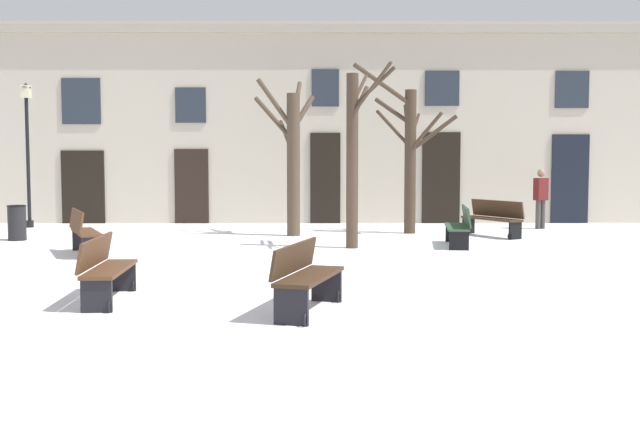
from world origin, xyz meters
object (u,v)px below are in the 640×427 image
(person_strolling, at_px, (541,196))
(bench_by_litter_bin, at_px, (306,277))
(bench_facing_shops, at_px, (106,268))
(bench_near_lamp, at_px, (493,218))
(litter_bin, at_px, (17,223))
(tree_near_facade, at_px, (354,153))
(bench_back_to_back_right, at_px, (460,226))
(tree_center, at_px, (409,151))
(bench_back_to_back_left, at_px, (83,231))
(streetlamp, at_px, (27,140))
(tree_left_of_center, at_px, (292,154))

(person_strolling, bearing_deg, bench_by_litter_bin, 31.78)
(bench_facing_shops, xyz_separation_m, bench_near_lamp, (7.41, 8.63, 0.02))
(bench_facing_shops, bearing_deg, bench_by_litter_bin, -108.18)
(litter_bin, xyz_separation_m, bench_facing_shops, (4.35, -7.73, 0.03))
(tree_near_facade, distance_m, bench_back_to_back_right, 2.94)
(tree_center, xyz_separation_m, bench_back_to_back_left, (-7.24, -4.43, -1.69))
(bench_by_litter_bin, height_order, bench_near_lamp, bench_near_lamp)
(bench_facing_shops, bearing_deg, bench_back_to_back_left, 17.78)
(streetlamp, relative_size, bench_facing_shops, 2.41)
(streetlamp, height_order, bench_facing_shops, streetlamp)
(tree_left_of_center, relative_size, bench_facing_shops, 2.36)
(streetlamp, height_order, litter_bin, streetlamp)
(bench_back_to_back_left, height_order, bench_near_lamp, bench_back_to_back_left)
(bench_by_litter_bin, bearing_deg, bench_back_to_back_right, -8.29)
(bench_by_litter_bin, xyz_separation_m, bench_facing_shops, (-2.76, 0.76, -0.00))
(bench_by_litter_bin, relative_size, bench_near_lamp, 0.96)
(tree_near_facade, height_order, litter_bin, tree_near_facade)
(tree_near_facade, bearing_deg, bench_by_litter_bin, -97.91)
(bench_facing_shops, height_order, bench_back_to_back_right, bench_back_to_back_right)
(bench_back_to_back_left, distance_m, bench_near_lamp, 9.98)
(bench_facing_shops, height_order, bench_back_to_back_left, bench_back_to_back_left)
(tree_left_of_center, xyz_separation_m, person_strolling, (6.96, 1.78, -1.16))
(tree_left_of_center, height_order, bench_by_litter_bin, tree_left_of_center)
(tree_near_facade, distance_m, bench_by_litter_bin, 7.16)
(bench_back_to_back_left, xyz_separation_m, person_strolling, (11.13, 5.65, 0.45))
(person_strolling, bearing_deg, streetlamp, -30.74)
(tree_near_facade, bearing_deg, bench_facing_shops, -121.21)
(tree_left_of_center, height_order, litter_bin, tree_left_of_center)
(bench_near_lamp, bearing_deg, bench_facing_shops, -70.66)
(bench_back_to_back_right, distance_m, bench_near_lamp, 2.47)
(tree_center, xyz_separation_m, person_strolling, (3.89, 1.22, -1.24))
(streetlamp, relative_size, bench_back_to_back_left, 2.32)
(tree_left_of_center, relative_size, bench_back_to_back_right, 2.21)
(tree_near_facade, relative_size, bench_facing_shops, 2.31)
(streetlamp, distance_m, bench_back_to_back_left, 7.39)
(bench_by_litter_bin, xyz_separation_m, bench_back_to_back_left, (-4.65, 5.77, 0.02))
(litter_bin, distance_m, bench_near_lamp, 11.79)
(bench_by_litter_bin, distance_m, bench_back_to_back_right, 8.02)
(bench_facing_shops, bearing_deg, tree_near_facade, -34.05)
(bench_back_to_back_left, relative_size, person_strolling, 1.06)
(bench_back_to_back_right, relative_size, bench_back_to_back_left, 1.03)
(litter_bin, bearing_deg, tree_near_facade, -11.13)
(tree_left_of_center, relative_size, tree_center, 0.92)
(tree_center, height_order, bench_facing_shops, tree_center)
(bench_facing_shops, distance_m, bench_back_to_back_left, 5.36)
(bench_back_to_back_right, relative_size, person_strolling, 1.09)
(litter_bin, distance_m, bench_back_to_back_left, 3.67)
(bench_facing_shops, height_order, person_strolling, person_strolling)
(streetlamp, bearing_deg, bench_near_lamp, -11.31)
(bench_back_to_back_left, bearing_deg, bench_facing_shops, 176.08)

